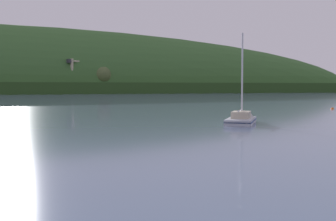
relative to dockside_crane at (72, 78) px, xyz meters
The scene contains 3 objects.
dockside_crane is the anchor object (origin of this frame).
sailboat_midwater_white 167.80m from the dockside_crane, 91.10° to the right, with size 6.00×7.14×10.18m.
mooring_buoy_foreground 151.44m from the dockside_crane, 81.33° to the right, with size 0.51×0.51×0.59m.
Camera 1 is at (-9.93, 4.77, 3.72)m, focal length 46.97 mm.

